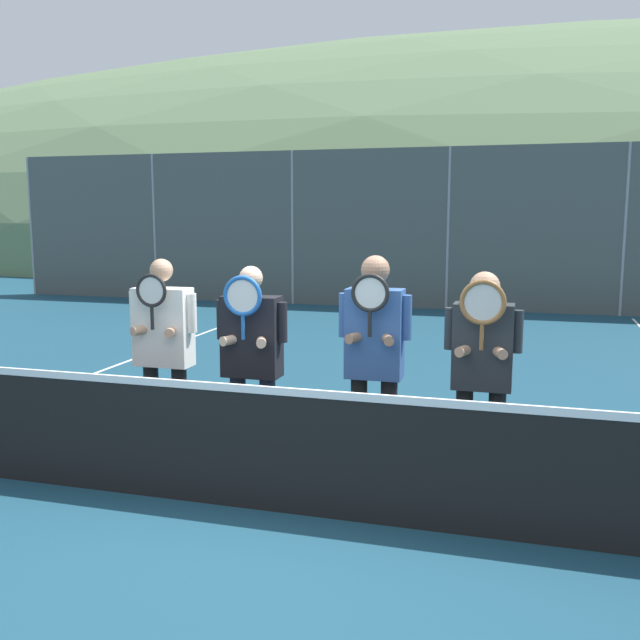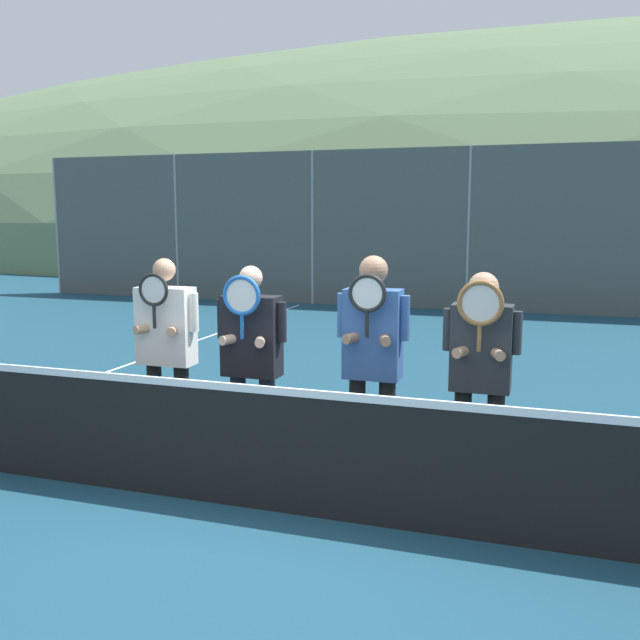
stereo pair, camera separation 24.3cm
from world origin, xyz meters
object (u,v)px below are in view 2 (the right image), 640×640
Objects in this scene: car_left_of_center at (451,261)px; player_center_left at (251,353)px; player_center_right at (372,352)px; car_far_left at (268,255)px; player_rightmost at (481,363)px; player_leftmost at (166,342)px.

player_center_left is at bearing -88.26° from car_left_of_center.
car_far_left is at bearing 115.88° from player_center_right.
player_center_right is 0.82m from player_rightmost.
player_leftmost reaches higher than car_left_of_center.
player_center_right is at bearing 1.70° from player_center_left.
player_center_right reaches higher than player_leftmost.
player_center_right is (1.00, 0.03, 0.06)m from player_center_left.
player_center_right is at bearing -84.08° from car_left_of_center.
player_center_right is 0.42× the size of car_far_left.
player_center_left is 13.76m from car_left_of_center.
player_center_left is 0.38× the size of car_left_of_center.
player_leftmost is 0.41× the size of car_far_left.
player_leftmost is 1.02× the size of player_center_left.
player_center_left is 1.01× the size of player_rightmost.
player_center_right is 1.07× the size of player_rightmost.
player_leftmost is at bearing 177.65° from player_center_right.
car_left_of_center is (-1.42, 13.72, -0.21)m from player_center_right.
car_far_left is (-7.51, 13.73, -0.09)m from player_rightmost.
car_far_left is at bearing 112.37° from player_center_left.
car_far_left is 5.28m from car_left_of_center.
car_far_left is (-5.70, 13.85, -0.07)m from player_center_left.
player_center_right reaches higher than car_left_of_center.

